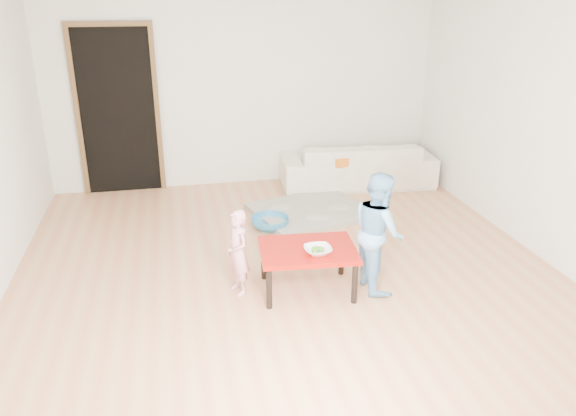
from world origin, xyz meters
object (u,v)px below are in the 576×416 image
object	(u,v)px
bowl	(318,250)
child_pink	(238,253)
sofa	(357,164)
basin	(270,223)
red_table	(307,269)
child_blue	(378,231)

from	to	relation	value
bowl	child_pink	size ratio (longest dim) A/B	0.30
sofa	basin	size ratio (longest dim) A/B	4.77
sofa	basin	world-z (taller)	sofa
sofa	bowl	xyz separation A→B (m)	(-1.26, -2.71, 0.14)
red_table	bowl	xyz separation A→B (m)	(0.06, -0.12, 0.23)
red_table	child_pink	world-z (taller)	child_pink
bowl	basin	size ratio (longest dim) A/B	0.55
sofa	basin	distance (m)	1.86
bowl	basin	xyz separation A→B (m)	(-0.14, 1.51, -0.37)
bowl	child_blue	bearing A→B (deg)	7.05
sofa	child_blue	world-z (taller)	child_blue
red_table	basin	world-z (taller)	red_table
sofa	red_table	distance (m)	2.91
bowl	child_pink	distance (m)	0.68
child_pink	red_table	bearing A→B (deg)	61.19
sofa	bowl	distance (m)	2.99
red_table	sofa	bearing A→B (deg)	63.13
child_pink	basin	bearing A→B (deg)	138.75
basin	child_pink	bearing A→B (deg)	-111.35
red_table	child_pink	size ratio (longest dim) A/B	1.07
basin	red_table	bearing A→B (deg)	-86.66
child_pink	child_blue	bearing A→B (deg)	63.44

